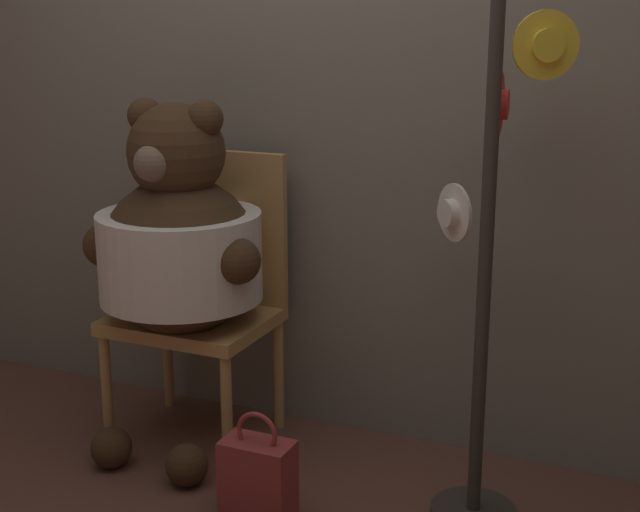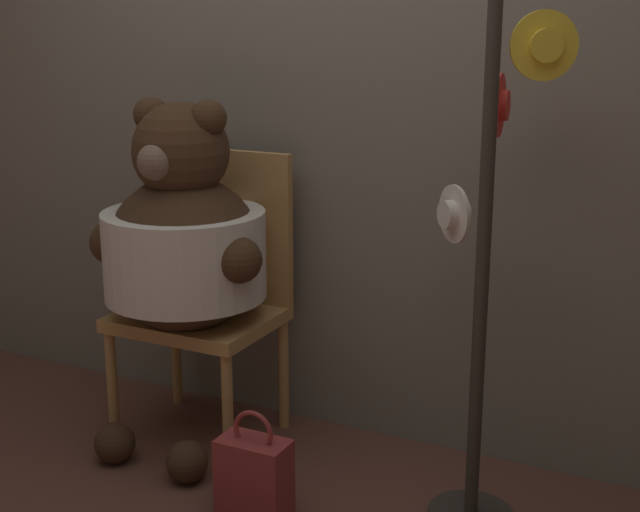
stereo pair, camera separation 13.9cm
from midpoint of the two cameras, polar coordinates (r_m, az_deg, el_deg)
The scene contains 6 objects.
ground_plane at distance 3.07m, azimuth -6.46°, elevation -16.01°, with size 14.00×14.00×0.00m, color brown.
wall_back at distance 3.35m, azimuth -0.26°, elevation 10.59°, with size 8.00×0.10×2.64m.
chair at distance 3.44m, azimuth -8.57°, elevation -1.91°, with size 0.57×0.47×1.09m.
teddy_bear at distance 3.25m, azimuth -10.23°, elevation 0.63°, with size 0.71×0.63×1.31m.
hat_display_rack at distance 2.80m, azimuth 9.25°, elevation -0.71°, with size 0.42×0.39×1.66m.
handbag_on_ground at distance 2.97m, azimuth -5.41°, elevation -14.01°, with size 0.23×0.13×0.37m.
Camera 1 is at (1.30, -2.29, 1.58)m, focal length 50.00 mm.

